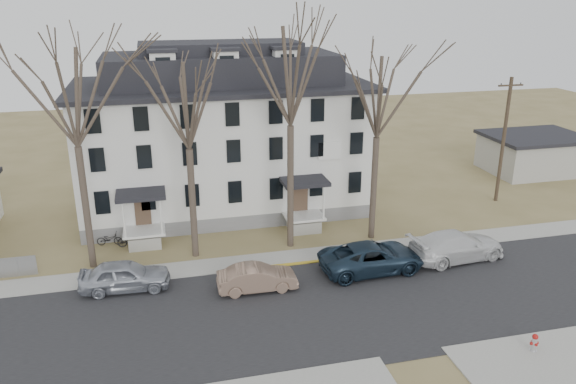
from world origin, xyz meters
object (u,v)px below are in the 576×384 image
object	(u,v)px
car_silver	(125,276)
fire_hydrant	(534,343)
tree_far_left	(71,91)
car_tan	(257,279)
boarding_house	(223,136)
bicycle_right	(130,241)
utility_pole_far	(504,139)
car_navy	(372,258)
bicycle_left	(110,240)
tree_mid_right	(379,92)
tree_center	(291,70)
car_white	(456,246)
tree_mid_left	(186,100)

from	to	relation	value
car_silver	fire_hydrant	bearing A→B (deg)	-116.38
tree_far_left	car_tan	distance (m)	14.07
car_tan	fire_hydrant	xyz separation A→B (m)	(11.02, -8.38, -0.25)
boarding_house	bicycle_right	size ratio (longest dim) A/B	13.15
utility_pole_far	fire_hydrant	size ratio (longest dim) A/B	10.44
car_navy	bicycle_right	xyz separation A→B (m)	(-13.65, 6.60, -0.37)
utility_pole_far	car_silver	distance (m)	28.85
car_navy	bicycle_left	distance (m)	16.59
car_silver	bicycle_left	distance (m)	6.21
utility_pole_far	car_silver	world-z (taller)	utility_pole_far
tree_far_left	utility_pole_far	world-z (taller)	tree_far_left
car_silver	bicycle_left	size ratio (longest dim) A/B	3.04
boarding_house	car_navy	size ratio (longest dim) A/B	3.42
tree_mid_right	tree_center	bearing A→B (deg)	180.00
bicycle_left	tree_center	bearing A→B (deg)	-96.30
utility_pole_far	car_silver	size ratio (longest dim) A/B	1.98
tree_center	car_white	size ratio (longest dim) A/B	2.45
boarding_house	bicycle_left	size ratio (longest dim) A/B	13.17
boarding_house	car_tan	xyz separation A→B (m)	(-0.11, -13.26, -4.67)
tree_far_left	car_tan	bearing A→B (deg)	-29.88
tree_center	car_white	bearing A→B (deg)	-24.84
car_navy	fire_hydrant	distance (m)	9.93
tree_center	utility_pole_far	distance (m)	19.03
boarding_house	tree_far_left	xyz separation A→B (m)	(-9.00, -8.15, 4.96)
bicycle_left	fire_hydrant	xyz separation A→B (m)	(19.10, -16.23, 0.04)
car_tan	bicycle_right	distance (m)	9.92
bicycle_right	tree_center	bearing A→B (deg)	-89.85
utility_pole_far	car_tan	world-z (taller)	utility_pole_far
tree_center	car_navy	world-z (taller)	tree_center
car_navy	bicycle_left	bearing A→B (deg)	61.57
tree_far_left	utility_pole_far	size ratio (longest dim) A/B	1.44
bicycle_left	fire_hydrant	world-z (taller)	fire_hydrant
tree_mid_right	car_silver	bearing A→B (deg)	-167.85
bicycle_left	fire_hydrant	distance (m)	25.06
tree_center	tree_mid_right	distance (m)	5.70
tree_center	car_white	world-z (taller)	tree_center
boarding_house	tree_center	size ratio (longest dim) A/B	1.41
tree_mid_right	fire_hydrant	bearing A→B (deg)	-79.88
tree_center	bicycle_left	world-z (taller)	tree_center
tree_mid_left	bicycle_left	world-z (taller)	tree_mid_left
car_white	utility_pole_far	bearing A→B (deg)	-50.30
tree_mid_left	utility_pole_far	bearing A→B (deg)	10.13
utility_pole_far	car_navy	size ratio (longest dim) A/B	1.56
car_navy	bicycle_right	world-z (taller)	car_navy
tree_far_left	tree_mid_left	world-z (taller)	tree_far_left
car_silver	tree_center	bearing A→B (deg)	-68.49
tree_far_left	car_silver	world-z (taller)	tree_far_left
tree_mid_right	car_silver	size ratio (longest dim) A/B	2.66
bicycle_left	bicycle_right	bearing A→B (deg)	-109.46
car_tan	bicycle_left	size ratio (longest dim) A/B	2.72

